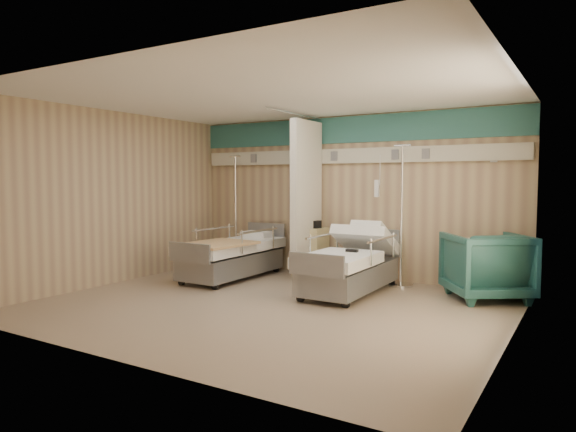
{
  "coord_description": "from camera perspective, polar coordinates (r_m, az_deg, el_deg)",
  "views": [
    {
      "loc": [
        3.72,
        -5.68,
        1.68
      ],
      "look_at": [
        -0.05,
        0.6,
        1.17
      ],
      "focal_mm": 32.0,
      "sensor_mm": 36.0,
      "label": 1
    }
  ],
  "objects": [
    {
      "name": "ground",
      "position": [
        7.0,
        -2.18,
        -9.92
      ],
      "size": [
        6.0,
        5.0,
        0.0
      ],
      "primitive_type": "cube",
      "color": "gray",
      "rests_on": "ground"
    },
    {
      "name": "room_walls",
      "position": [
        7.02,
        -1.29,
        5.46
      ],
      "size": [
        6.04,
        5.04,
        2.82
      ],
      "color": "tan",
      "rests_on": "ground"
    },
    {
      "name": "bed_right",
      "position": [
        7.77,
        6.85,
        -6.17
      ],
      "size": [
        1.0,
        2.16,
        0.63
      ],
      "primitive_type": null,
      "color": "white",
      "rests_on": "ground"
    },
    {
      "name": "bed_left",
      "position": [
        8.88,
        -6.26,
        -4.88
      ],
      "size": [
        1.0,
        2.16,
        0.63
      ],
      "primitive_type": null,
      "color": "white",
      "rests_on": "ground"
    },
    {
      "name": "bedside_cabinet",
      "position": [
        9.05,
        2.53,
        -3.99
      ],
      "size": [
        0.5,
        0.48,
        0.85
      ],
      "primitive_type": "cube",
      "color": "#D7C586",
      "rests_on": "ground"
    },
    {
      "name": "visitor_armchair",
      "position": [
        7.79,
        21.16,
        -5.18
      ],
      "size": [
        1.43,
        1.44,
        0.95
      ],
      "primitive_type": "imported",
      "rotation": [
        0.0,
        0.0,
        3.74
      ],
      "color": "#21544F",
      "rests_on": "ground"
    },
    {
      "name": "waffle_blanket",
      "position": [
        7.75,
        21.08,
        -1.41
      ],
      "size": [
        0.82,
        0.8,
        0.07
      ],
      "primitive_type": "cube",
      "rotation": [
        0.0,
        0.0,
        3.77
      ],
      "color": "white",
      "rests_on": "visitor_armchair"
    },
    {
      "name": "iv_stand_right",
      "position": [
        8.36,
        12.43,
        -4.51
      ],
      "size": [
        0.4,
        0.4,
        2.24
      ],
      "rotation": [
        0.0,
        0.0,
        -0.14
      ],
      "color": "silver",
      "rests_on": "ground"
    },
    {
      "name": "iv_stand_left",
      "position": [
        9.78,
        -5.82,
        -3.32
      ],
      "size": [
        0.38,
        0.38,
        2.15
      ],
      "rotation": [
        0.0,
        0.0,
        -0.01
      ],
      "color": "silver",
      "rests_on": "ground"
    },
    {
      "name": "call_remote",
      "position": [
        7.61,
        7.12,
        -3.83
      ],
      "size": [
        0.18,
        0.08,
        0.04
      ],
      "primitive_type": "cube",
      "rotation": [
        0.0,
        0.0,
        0.03
      ],
      "color": "black",
      "rests_on": "bed_right"
    },
    {
      "name": "tan_blanket",
      "position": [
        8.44,
        -7.81,
        -3.07
      ],
      "size": [
        0.99,
        1.2,
        0.04
      ],
      "primitive_type": "cube",
      "rotation": [
        0.0,
        0.0,
        -0.09
      ],
      "color": "tan",
      "rests_on": "bed_left"
    },
    {
      "name": "toiletry_bag",
      "position": [
        8.95,
        2.84,
        -0.91
      ],
      "size": [
        0.28,
        0.21,
        0.13
      ],
      "primitive_type": "cube",
      "rotation": [
        0.0,
        0.0,
        -0.25
      ],
      "color": "black",
      "rests_on": "bedside_cabinet"
    },
    {
      "name": "white_cup",
      "position": [
        9.03,
        2.06,
        -0.85
      ],
      "size": [
        0.1,
        0.1,
        0.14
      ],
      "primitive_type": "cylinder",
      "rotation": [
        0.0,
        0.0,
        -0.0
      ],
      "color": "white",
      "rests_on": "bedside_cabinet"
    }
  ]
}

